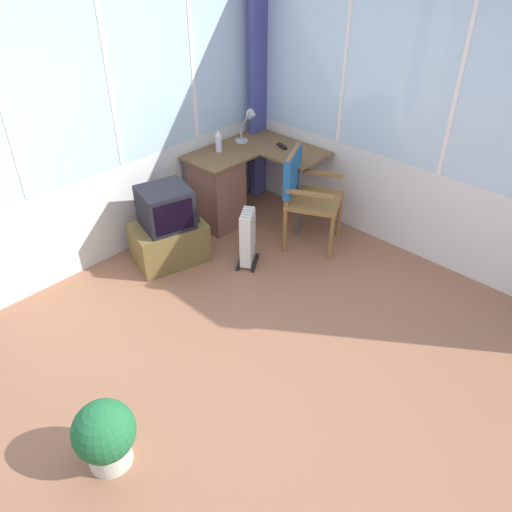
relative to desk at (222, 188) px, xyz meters
name	(u,v)px	position (x,y,z in m)	size (l,w,h in m)	color
ground	(263,390)	(-1.33, -1.82, -0.43)	(5.37, 5.24, 0.06)	#935F44
north_window_panel	(65,131)	(-1.33, 0.33, 0.88)	(4.37, 0.07, 2.56)	silver
east_window_panel	(451,126)	(0.89, -1.82, 0.87)	(0.07, 4.24, 2.56)	silver
curtain_corner	(259,84)	(0.76, 0.20, 0.83)	(0.25, 0.07, 2.46)	#42468C
desk	(222,188)	(0.00, 0.00, 0.00)	(1.12, 1.03, 0.74)	brown
desk_lamp	(250,121)	(0.48, 0.06, 0.55)	(0.23, 0.19, 0.34)	#B2B7BC
tv_remote	(282,146)	(0.58, -0.28, 0.35)	(0.04, 0.15, 0.02)	black
spray_bottle	(219,141)	(0.08, 0.11, 0.44)	(0.06, 0.06, 0.22)	silver
wooden_armchair	(302,187)	(0.27, -0.81, 0.19)	(0.64, 0.65, 0.93)	olive
tv_on_stand	(168,230)	(-0.80, -0.14, -0.08)	(0.73, 0.60, 0.74)	brown
space_heater	(248,237)	(-0.33, -0.69, -0.13)	(0.33, 0.29, 0.54)	silver
potted_plant	(105,435)	(-2.37, -1.54, -0.16)	(0.37, 0.37, 0.46)	beige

